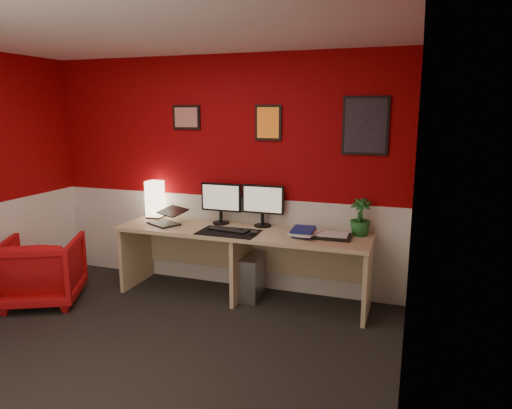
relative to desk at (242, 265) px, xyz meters
The scene contains 24 objects.
ground 1.50m from the desk, 105.01° to the right, with size 4.00×3.50×0.01m, color black.
ceiling 2.58m from the desk, 105.01° to the right, with size 4.00×3.50×0.01m, color white.
wall_back 1.02m from the desk, 137.52° to the left, with size 4.00×0.01×2.50m, color #8D0509.
wall_right 2.32m from the desk, 40.88° to the right, with size 0.01×3.50×2.50m, color #8D0509.
wainscot_back 0.53m from the desk, 137.94° to the left, with size 4.00×0.01×1.00m, color silver.
wainscot_right 2.15m from the desk, 40.97° to the right, with size 0.01×3.50×1.00m, color silver.
desk is the anchor object (origin of this frame).
shoji_lamp 1.27m from the desk, 169.53° to the left, with size 0.16×0.16×0.40m, color #FFE5B2.
laptop 1.00m from the desk, behind, with size 0.33×0.23×0.22m, color black.
monitor_left 0.75m from the desk, 147.90° to the left, with size 0.45×0.06×0.58m, color black.
monitor_right 0.71m from the desk, 57.16° to the left, with size 0.45×0.06×0.58m, color black.
desk_mat 0.40m from the desk, 127.15° to the right, with size 0.60×0.38×0.01m, color black.
keyboard 0.40m from the desk, 144.93° to the right, with size 0.42×0.14×0.02m, color black.
mouse 0.44m from the desk, 35.70° to the right, with size 0.06×0.10×0.03m, color black.
book_bottom 0.67m from the desk, ahead, with size 0.19×0.26×0.02m, color navy.
book_middle 0.69m from the desk, ahead, with size 0.24×0.32×0.02m, color silver.
book_top 0.68m from the desk, ahead, with size 0.22×0.29×0.03m, color navy.
zen_tray 0.99m from the desk, ahead, with size 0.35×0.25×0.03m, color black.
potted_plant 1.29m from the desk, ahead, with size 0.20×0.20×0.36m, color #19591E.
pc_tower 0.17m from the desk, 37.28° to the left, with size 0.20×0.45×0.45m, color #99999E.
armchair 2.02m from the desk, 158.04° to the right, with size 0.72×0.74×0.67m, color #C0080B.
art_left 1.70m from the desk, 156.55° to the left, with size 0.32×0.02×0.26m, color red.
art_center 1.48m from the desk, 62.43° to the left, with size 0.28×0.02×0.36m, color orange.
art_right 1.85m from the desk, 16.02° to the left, with size 0.44×0.02×0.56m, color black.
Camera 1 is at (2.01, -2.86, 1.92)m, focal length 32.58 mm.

